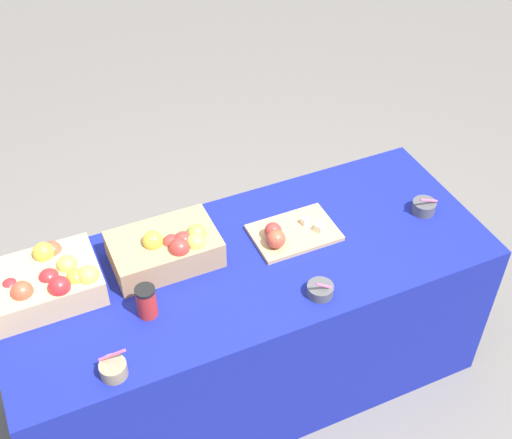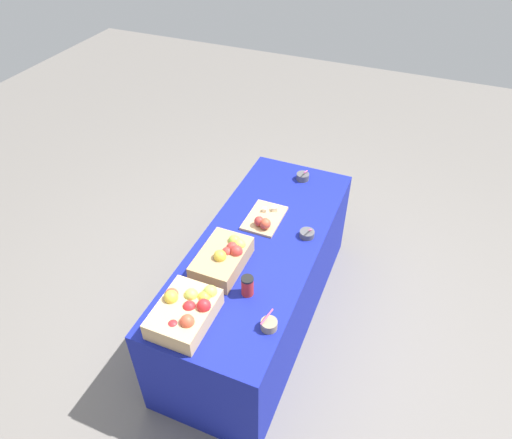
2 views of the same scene
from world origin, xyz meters
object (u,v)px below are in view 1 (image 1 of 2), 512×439
object	(u,v)px
apple_crate_left	(47,280)
sample_bowl_far	(424,207)
sample_bowl_mid	(320,290)
coffee_cup	(147,302)
apple_crate_middle	(167,248)
sample_bowl_near	(113,369)
cutting_board_front	(287,234)

from	to	relation	value
apple_crate_left	sample_bowl_far	distance (m)	1.51
sample_bowl_mid	sample_bowl_far	distance (m)	0.64
apple_crate_left	sample_bowl_far	xyz separation A→B (m)	(1.50, -0.18, -0.04)
sample_bowl_mid	coffee_cup	world-z (taller)	coffee_cup
apple_crate_middle	coffee_cup	size ratio (longest dim) A/B	3.15
apple_crate_middle	sample_bowl_far	size ratio (longest dim) A/B	4.08
apple_crate_left	coffee_cup	xyz separation A→B (m)	(0.30, -0.24, -0.01)
sample_bowl_near	coffee_cup	distance (m)	0.27
cutting_board_front	sample_bowl_mid	xyz separation A→B (m)	(-0.02, -0.31, -0.01)
apple_crate_left	sample_bowl_mid	bearing A→B (deg)	-24.32
sample_bowl_near	coffee_cup	world-z (taller)	coffee_cup
sample_bowl_mid	coffee_cup	xyz separation A→B (m)	(-0.60, 0.17, 0.04)
apple_crate_left	sample_bowl_far	size ratio (longest dim) A/B	3.93
cutting_board_front	coffee_cup	xyz separation A→B (m)	(-0.61, -0.14, 0.04)
apple_crate_middle	sample_bowl_far	xyz separation A→B (m)	(1.05, -0.16, -0.04)
sample_bowl_mid	sample_bowl_far	size ratio (longest dim) A/B	0.99
sample_bowl_mid	sample_bowl_far	world-z (taller)	sample_bowl_far
sample_bowl_far	coffee_cup	bearing A→B (deg)	-177.16
cutting_board_front	apple_crate_middle	bearing A→B (deg)	170.38
cutting_board_front	sample_bowl_near	xyz separation A→B (m)	(-0.79, -0.34, 0.00)
apple_crate_middle	sample_bowl_far	distance (m)	1.06
cutting_board_front	coffee_cup	bearing A→B (deg)	-166.96
sample_bowl_far	cutting_board_front	bearing A→B (deg)	172.01
apple_crate_left	coffee_cup	size ratio (longest dim) A/B	3.04
cutting_board_front	sample_bowl_mid	size ratio (longest dim) A/B	3.43
cutting_board_front	coffee_cup	distance (m)	0.63
apple_crate_middle	cutting_board_front	world-z (taller)	apple_crate_middle
apple_crate_left	apple_crate_middle	xyz separation A→B (m)	(0.45, -0.02, -0.00)
apple_crate_left	sample_bowl_mid	size ratio (longest dim) A/B	3.96
apple_crate_left	cutting_board_front	distance (m)	0.91
apple_crate_left	sample_bowl_far	world-z (taller)	apple_crate_left
apple_crate_left	apple_crate_middle	size ratio (longest dim) A/B	0.96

